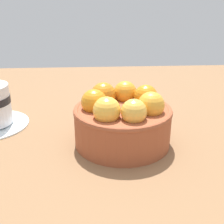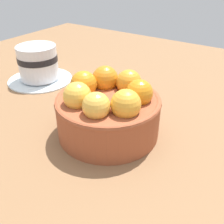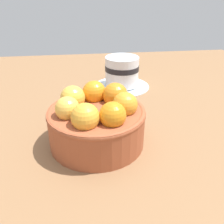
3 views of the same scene
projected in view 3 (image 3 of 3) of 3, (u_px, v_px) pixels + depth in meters
The scene contains 3 objects.
ground_plane at pixel (98, 152), 44.69cm from camera, with size 122.49×115.19×4.40cm, color brown.
terracotta_bowl at pixel (97, 120), 41.61cm from camera, with size 16.53×16.53×9.80cm.
coffee_cup at pixel (122, 73), 65.03cm from camera, with size 14.80×14.80×8.19cm.
Camera 3 is at (36.12, -2.04, 25.15)cm, focal length 39.31 mm.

